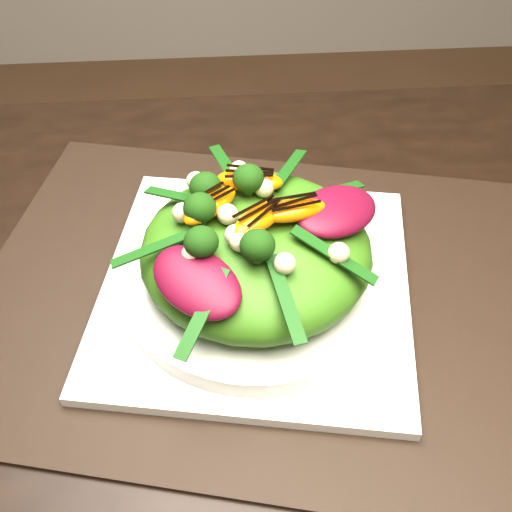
{
  "coord_description": "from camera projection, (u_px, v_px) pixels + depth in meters",
  "views": [
    {
      "loc": [
        -0.01,
        -0.28,
        1.19
      ],
      "look_at": [
        0.02,
        0.09,
        0.8
      ],
      "focal_mm": 42.0,
      "sensor_mm": 36.0,
      "label": 1
    }
  ],
  "objects": [
    {
      "name": "placemat",
      "position": [
        256.0,
        290.0,
        0.57
      ],
      "size": [
        0.61,
        0.51,
        0.0
      ],
      "primitive_type": "cube",
      "rotation": [
        0.0,
        0.0,
        -0.23
      ],
      "color": "black",
      "rests_on": "dining_table"
    },
    {
      "name": "dining_table",
      "position": [
        246.0,
        389.0,
        0.52
      ],
      "size": [
        1.6,
        0.9,
        0.75
      ],
      "primitive_type": "cube",
      "color": "black",
      "rests_on": "floor"
    },
    {
      "name": "lettuce_mound",
      "position": [
        256.0,
        250.0,
        0.53
      ],
      "size": [
        0.22,
        0.22,
        0.07
      ],
      "primitive_type": "ellipsoid",
      "rotation": [
        0.0,
        0.0,
        0.05
      ],
      "color": "#366713",
      "rests_on": "salad_bowl"
    },
    {
      "name": "radicchio_leaf",
      "position": [
        337.0,
        211.0,
        0.52
      ],
      "size": [
        0.1,
        0.09,
        0.02
      ],
      "primitive_type": "ellipsoid",
      "rotation": [
        0.0,
        0.0,
        0.58
      ],
      "color": "#4A0718",
      "rests_on": "lettuce_mound"
    },
    {
      "name": "balsamic_drizzle",
      "position": [
        234.0,
        186.0,
        0.52
      ],
      "size": [
        0.04,
        0.02,
        0.0
      ],
      "primitive_type": "cube",
      "rotation": [
        0.0,
        0.0,
        0.36
      ],
      "color": "black",
      "rests_on": "orange_segment"
    },
    {
      "name": "salad_bowl",
      "position": [
        256.0,
        274.0,
        0.56
      ],
      "size": [
        0.3,
        0.3,
        0.02
      ],
      "primitive_type": "cylinder",
      "rotation": [
        0.0,
        0.0,
        -0.22
      ],
      "color": "silver",
      "rests_on": "plate_base"
    },
    {
      "name": "orange_segment",
      "position": [
        234.0,
        194.0,
        0.52
      ],
      "size": [
        0.06,
        0.04,
        0.02
      ],
      "primitive_type": "ellipsoid",
      "rotation": [
        0.0,
        0.0,
        0.36
      ],
      "color": "#F75F04",
      "rests_on": "lettuce_mound"
    },
    {
      "name": "broccoli_floret",
      "position": [
        189.0,
        195.0,
        0.51
      ],
      "size": [
        0.05,
        0.05,
        0.04
      ],
      "primitive_type": "sphere",
      "rotation": [
        0.0,
        0.0,
        0.36
      ],
      "color": "black",
      "rests_on": "lettuce_mound"
    },
    {
      "name": "macadamia_nut",
      "position": [
        298.0,
        260.0,
        0.47
      ],
      "size": [
        0.02,
        0.02,
        0.02
      ],
      "primitive_type": "sphere",
      "rotation": [
        0.0,
        0.0,
        -0.26
      ],
      "color": "beige",
      "rests_on": "lettuce_mound"
    },
    {
      "name": "plate_base",
      "position": [
        256.0,
        284.0,
        0.57
      ],
      "size": [
        0.33,
        0.33,
        0.01
      ],
      "primitive_type": "cube",
      "rotation": [
        0.0,
        0.0,
        -0.18
      ],
      "color": "silver",
      "rests_on": "placemat"
    }
  ]
}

